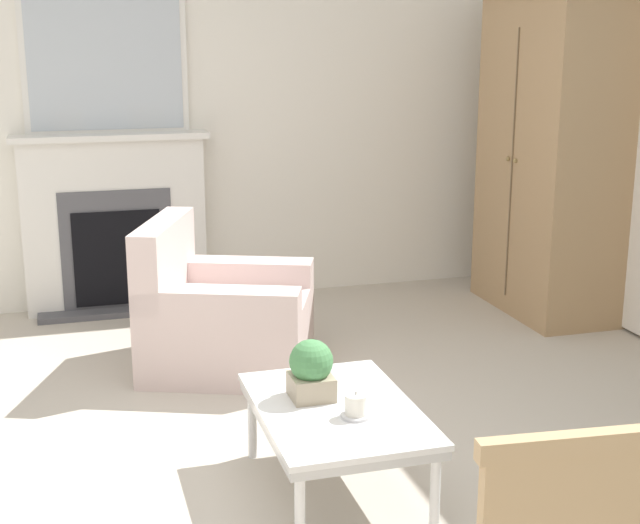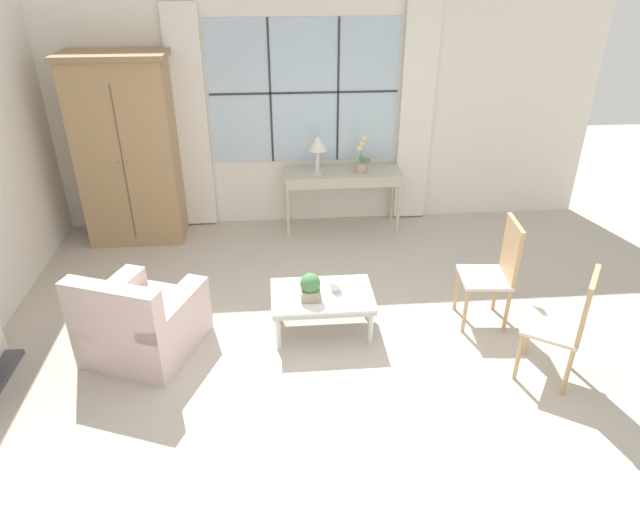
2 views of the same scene
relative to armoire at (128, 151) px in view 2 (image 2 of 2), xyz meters
The scene contains 12 objects.
ground_plane 3.54m from the armoire, 52.19° to the right, with size 14.00×14.00×0.00m, color #BCB2A3.
wall_back_windowed 2.12m from the armoire, 10.01° to the left, with size 7.20×0.14×2.80m.
armoire is the anchor object (origin of this frame).
console_table 2.53m from the armoire, ahead, with size 1.44×0.48×0.75m.
table_lamp 2.19m from the armoire, ahead, with size 0.23×0.23×0.46m.
potted_orchid 2.72m from the armoire, ahead, with size 0.20×0.15×0.46m.
armchair_upholstered 2.52m from the armoire, 78.61° to the right, with size 1.11×1.13×0.85m.
side_chair_wooden 4.27m from the armoire, 30.34° to the right, with size 0.48×0.48×1.04m.
accent_chair_wooden 4.97m from the armoire, 37.28° to the right, with size 0.61×0.61×1.00m.
coffee_table 3.06m from the armoire, 46.23° to the right, with size 0.93×0.63×0.39m.
potted_plant_small 3.01m from the armoire, 48.78° to the right, with size 0.18×0.18×0.25m.
pillar_candle 3.10m from the armoire, 43.98° to the right, with size 0.12×0.12×0.11m.
Camera 2 is at (-0.40, -3.85, 3.14)m, focal length 32.00 mm.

